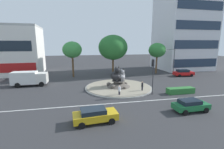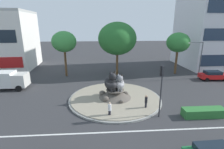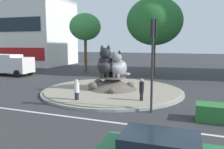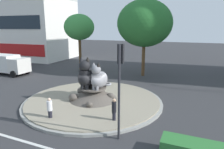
{
  "view_description": "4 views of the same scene",
  "coord_description": "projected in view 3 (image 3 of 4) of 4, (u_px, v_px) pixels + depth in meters",
  "views": [
    {
      "loc": [
        -6.52,
        -26.48,
        7.83
      ],
      "look_at": [
        -1.04,
        0.66,
        2.34
      ],
      "focal_mm": 25.42,
      "sensor_mm": 36.0,
      "label": 1
    },
    {
      "loc": [
        -1.8,
        -20.35,
        9.31
      ],
      "look_at": [
        -0.18,
        2.99,
        2.45
      ],
      "focal_mm": 27.47,
      "sensor_mm": 36.0,
      "label": 2
    },
    {
      "loc": [
        6.66,
        -17.77,
        4.09
      ],
      "look_at": [
        -0.18,
        0.36,
        1.43
      ],
      "focal_mm": 36.51,
      "sensor_mm": 36.0,
      "label": 3
    },
    {
      "loc": [
        8.03,
        -14.49,
        6.28
      ],
      "look_at": [
        0.98,
        1.81,
        2.14
      ],
      "focal_mm": 32.27,
      "sensor_mm": 36.0,
      "label": 4
    }
  ],
  "objects": [
    {
      "name": "delivery_box_truck",
      "position": [
        9.0,
        64.0,
        29.05
      ],
      "size": [
        6.1,
        2.58,
        2.67
      ],
      "rotation": [
        0.0,
        0.0,
        0.0
      ],
      "color": "silver",
      "rests_on": "ground"
    },
    {
      "name": "cat_statue_grey",
      "position": [
        119.0,
        67.0,
        18.85
      ],
      "size": [
        1.44,
        2.26,
        2.25
      ],
      "rotation": [
        0.0,
        0.0,
        -1.58
      ],
      "color": "gray",
      "rests_on": "roundabout_island"
    },
    {
      "name": "shophouse_block",
      "position": [
        6.0,
        33.0,
        45.45
      ],
      "size": [
        26.53,
        12.71,
        16.5
      ],
      "rotation": [
        0.0,
        0.0,
        0.05
      ],
      "color": "silver",
      "rests_on": "ground"
    },
    {
      "name": "pedestrian_white_shirt",
      "position": [
        77.0,
        91.0,
        15.46
      ],
      "size": [
        0.36,
        0.36,
        1.68
      ],
      "rotation": [
        0.0,
        0.0,
        0.65
      ],
      "color": "black",
      "rests_on": "ground"
    },
    {
      "name": "cat_statue_black",
      "position": [
        106.0,
        65.0,
        19.08
      ],
      "size": [
        2.08,
        3.0,
        2.69
      ],
      "rotation": [
        0.0,
        0.0,
        -1.29
      ],
      "color": "black",
      "rests_on": "roundabout_island"
    },
    {
      "name": "roundabout_island",
      "position": [
        112.0,
        88.0,
        19.31
      ],
      "size": [
        11.77,
        11.77,
        1.32
      ],
      "color": "gray",
      "rests_on": "ground"
    },
    {
      "name": "traffic_light_mast",
      "position": [
        153.0,
        49.0,
        13.11
      ],
      "size": [
        0.33,
        0.46,
        5.45
      ],
      "rotation": [
        0.0,
        0.0,
        1.6
      ],
      "color": "#2D2D33",
      "rests_on": "ground"
    },
    {
      "name": "lane_centreline",
      "position": [
        68.0,
        117.0,
        12.79
      ],
      "size": [
        112.0,
        0.2,
        0.01
      ],
      "primitive_type": "cube",
      "color": "silver",
      "rests_on": "ground"
    },
    {
      "name": "third_tree_left",
      "position": [
        154.0,
        21.0,
        28.48
      ],
      "size": [
        7.0,
        7.0,
        9.79
      ],
      "color": "brown",
      "rests_on": "ground"
    },
    {
      "name": "ground_plane",
      "position": [
        112.0,
        92.0,
        19.36
      ],
      "size": [
        160.0,
        160.0,
        0.0
      ],
      "primitive_type": "plane",
      "color": "#333335"
    },
    {
      "name": "broadleaf_tree_behind_island",
      "position": [
        85.0,
        27.0,
        31.59
      ],
      "size": [
        4.36,
        4.36,
        8.22
      ],
      "color": "brown",
      "rests_on": "ground"
    },
    {
      "name": "pedestrian_black_shirt",
      "position": [
        142.0,
        90.0,
        15.25
      ],
      "size": [
        0.31,
        0.31,
        1.77
      ],
      "rotation": [
        0.0,
        0.0,
        4.18
      ],
      "color": "black",
      "rests_on": "ground"
    }
  ]
}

